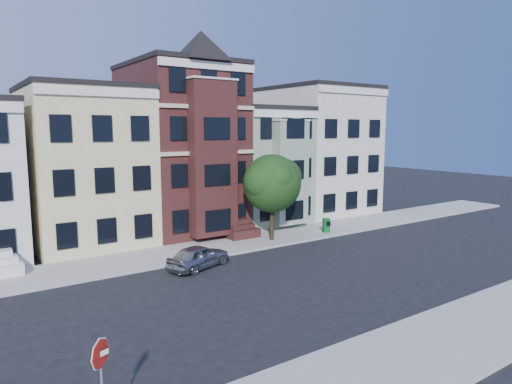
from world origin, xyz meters
TOP-DOWN VIEW (x-y plane):
  - ground at (0.00, 0.00)m, footprint 120.00×120.00m
  - far_sidewalk at (0.00, 8.00)m, footprint 60.00×4.00m
  - near_sidewalk at (0.00, -8.00)m, footprint 60.00×4.00m
  - house_yellow at (-7.00, 14.50)m, footprint 7.00×9.00m
  - house_brown at (0.00, 14.50)m, footprint 7.00×9.00m
  - house_green at (6.50, 14.50)m, footprint 6.00×9.00m
  - house_cream at (13.50, 14.50)m, footprint 8.00×9.00m
  - street_tree at (3.25, 7.41)m, footprint 7.30×7.30m
  - parked_car at (-3.55, 4.92)m, footprint 4.15×2.76m
  - newspaper_box at (7.82, 6.96)m, footprint 0.58×0.56m
  - stop_sign at (-11.95, -6.30)m, footprint 0.77×0.39m

SIDE VIEW (x-z plane):
  - ground at x=0.00m, z-range 0.00..0.00m
  - far_sidewalk at x=0.00m, z-range 0.00..0.15m
  - near_sidewalk at x=0.00m, z-range 0.00..0.15m
  - parked_car at x=-3.55m, z-range 0.00..1.31m
  - newspaper_box at x=7.82m, z-range 0.15..1.17m
  - stop_sign at x=-11.95m, z-range 0.15..3.00m
  - street_tree at x=3.25m, z-range 0.15..7.27m
  - house_green at x=6.50m, z-range 0.00..9.00m
  - house_yellow at x=-7.00m, z-range 0.00..10.00m
  - house_cream at x=13.50m, z-range 0.00..11.00m
  - house_brown at x=0.00m, z-range 0.00..12.00m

